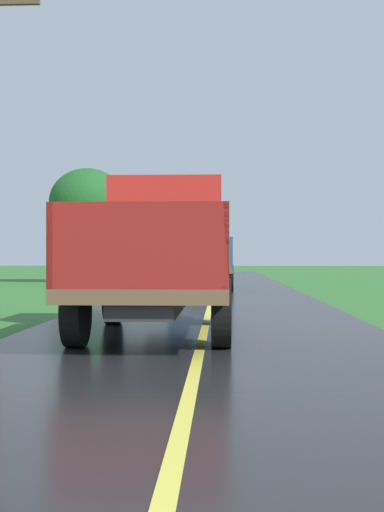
% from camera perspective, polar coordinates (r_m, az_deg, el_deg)
% --- Properties ---
extents(banana_truck_near, '(2.38, 5.82, 2.80)m').
position_cam_1_polar(banana_truck_near, '(12.25, -2.44, 0.34)').
color(banana_truck_near, '#2D2D30').
rests_on(banana_truck_near, road_surface).
extents(banana_truck_far, '(2.38, 5.81, 2.80)m').
position_cam_1_polar(banana_truck_far, '(27.77, 0.93, 0.12)').
color(banana_truck_far, '#2D2D30').
rests_on(banana_truck_far, road_surface).
extents(roadside_tree_near_left, '(4.01, 4.01, 6.00)m').
position_cam_1_polar(roadside_tree_near_left, '(36.32, -8.68, 4.39)').
color(roadside_tree_near_left, '#4C3823').
rests_on(roadside_tree_near_left, ground).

